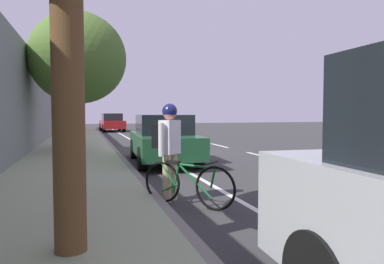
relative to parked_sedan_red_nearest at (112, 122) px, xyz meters
name	(u,v)px	position (x,y,z in m)	size (l,w,h in m)	color
ground	(160,151)	(-0.69, 16.51, -0.75)	(75.62, 75.62, 0.00)	#343434
sidewalk	(73,152)	(2.75, 16.51, -0.69)	(3.02, 47.26, 0.13)	#9DAA85
curb_edge	(115,151)	(1.16, 16.51, -0.69)	(0.16, 47.26, 0.13)	gray
lane_stripe_centre	(219,145)	(-3.90, 14.97, -0.75)	(0.14, 44.20, 0.01)	white
lane_stripe_bike_edge	(151,151)	(-0.31, 16.51, -0.75)	(0.12, 47.26, 0.01)	white
building_facade	(22,101)	(4.51, 16.51, 1.28)	(0.50, 47.26, 4.06)	gray
parked_sedan_red_nearest	(112,122)	(0.00, 0.00, 0.00)	(1.96, 4.46, 1.52)	maroon
parked_sedan_green_second	(163,139)	(-0.06, 20.01, 0.00)	(2.03, 4.49, 1.52)	#1E512D
bicycle_at_curb	(187,184)	(0.69, 25.31, -0.37)	(1.23, 1.33, 0.78)	black
cyclist_with_backpack	(168,142)	(0.91, 24.84, 0.32)	(0.55, 0.54, 1.75)	#C6B284
street_tree_near_cyclist	(78,59)	(2.50, 16.63, 2.88)	(3.62, 3.62, 5.27)	brown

